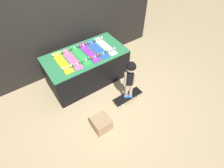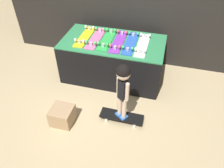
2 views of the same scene
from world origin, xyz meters
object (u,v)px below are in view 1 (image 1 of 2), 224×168
(skateboard_green_on_rack, at_px, (80,55))
(child, at_px, (130,74))
(skateboard_purple_on_rack, at_px, (89,52))
(skateboard_white_on_rack, at_px, (105,46))
(skateboard_pink_on_rack, at_px, (71,59))
(skateboard_on_floor, at_px, (128,96))
(skateboard_yellow_on_rack, at_px, (62,62))
(skateboard_blue_on_rack, at_px, (97,49))
(storage_box, at_px, (101,123))

(skateboard_green_on_rack, relative_size, child, 0.81)
(skateboard_green_on_rack, height_order, skateboard_purple_on_rack, same)
(child, bearing_deg, skateboard_white_on_rack, 118.44)
(skateboard_pink_on_rack, relative_size, child, 0.81)
(skateboard_pink_on_rack, xyz_separation_m, skateboard_on_floor, (0.71, -1.03, -0.68))
(skateboard_purple_on_rack, relative_size, skateboard_white_on_rack, 1.00)
(skateboard_white_on_rack, xyz_separation_m, child, (-0.10, -1.02, -0.01))
(skateboard_yellow_on_rack, height_order, skateboard_pink_on_rack, same)
(skateboard_pink_on_rack, bearing_deg, child, -55.38)
(skateboard_blue_on_rack, relative_size, storage_box, 2.37)
(skateboard_on_floor, xyz_separation_m, storage_box, (-0.85, -0.26, 0.06))
(skateboard_pink_on_rack, xyz_separation_m, storage_box, (-0.13, -1.29, -0.63))
(skateboard_yellow_on_rack, bearing_deg, skateboard_pink_on_rack, -3.01)
(skateboard_blue_on_rack, bearing_deg, skateboard_pink_on_rack, 179.50)
(skateboard_yellow_on_rack, distance_m, skateboard_green_on_rack, 0.41)
(child, xyz_separation_m, storage_box, (-0.85, -0.26, -0.61))
(skateboard_pink_on_rack, relative_size, skateboard_blue_on_rack, 1.00)
(skateboard_green_on_rack, relative_size, skateboard_on_floor, 1.16)
(skateboard_blue_on_rack, relative_size, skateboard_on_floor, 1.16)
(skateboard_blue_on_rack, bearing_deg, skateboard_white_on_rack, -2.82)
(skateboard_yellow_on_rack, xyz_separation_m, skateboard_blue_on_rack, (0.81, -0.02, 0.00))
(skateboard_yellow_on_rack, height_order, skateboard_white_on_rack, same)
(skateboard_white_on_rack, bearing_deg, skateboard_pink_on_rack, 178.92)
(skateboard_purple_on_rack, bearing_deg, skateboard_pink_on_rack, 178.99)
(skateboard_white_on_rack, bearing_deg, skateboard_green_on_rack, 177.33)
(skateboard_white_on_rack, distance_m, skateboard_on_floor, 1.23)
(skateboard_pink_on_rack, relative_size, skateboard_on_floor, 1.16)
(skateboard_green_on_rack, xyz_separation_m, child, (0.51, -1.05, -0.01))
(skateboard_green_on_rack, relative_size, skateboard_blue_on_rack, 1.00)
(skateboard_yellow_on_rack, distance_m, skateboard_blue_on_rack, 0.81)
(skateboard_pink_on_rack, relative_size, skateboard_white_on_rack, 1.00)
(skateboard_pink_on_rack, xyz_separation_m, skateboard_white_on_rack, (0.81, -0.02, 0.00))
(skateboard_white_on_rack, distance_m, storage_box, 1.71)
(skateboard_pink_on_rack, height_order, child, child)
(skateboard_green_on_rack, distance_m, storage_box, 1.48)
(skateboard_on_floor, bearing_deg, storage_box, -163.05)
(skateboard_on_floor, bearing_deg, skateboard_blue_on_rack, 95.80)
(skateboard_purple_on_rack, bearing_deg, skateboard_yellow_on_rack, 178.32)
(skateboard_white_on_rack, bearing_deg, skateboard_on_floor, -95.53)
(storage_box, bearing_deg, skateboard_on_floor, 16.95)
(skateboard_yellow_on_rack, distance_m, skateboard_white_on_rack, 1.02)
(skateboard_pink_on_rack, distance_m, skateboard_blue_on_rack, 0.61)
(skateboard_pink_on_rack, distance_m, skateboard_purple_on_rack, 0.41)
(child, distance_m, storage_box, 1.07)
(skateboard_yellow_on_rack, relative_size, skateboard_green_on_rack, 1.00)
(skateboard_yellow_on_rack, height_order, storage_box, skateboard_yellow_on_rack)
(skateboard_purple_on_rack, height_order, skateboard_on_floor, skateboard_purple_on_rack)
(skateboard_purple_on_rack, distance_m, skateboard_white_on_rack, 0.41)
(skateboard_pink_on_rack, height_order, storage_box, skateboard_pink_on_rack)
(skateboard_green_on_rack, xyz_separation_m, skateboard_purple_on_rack, (0.20, -0.02, 0.00))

